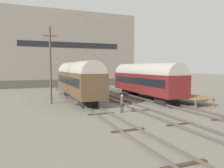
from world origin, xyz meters
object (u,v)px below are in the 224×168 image
train_car_maroon (145,79)px  train_car_brown (78,78)px  utility_pole (50,64)px  bench (183,91)px  person_worker (122,102)px

train_car_maroon → train_car_brown: bearing=165.0°
train_car_maroon → utility_pole: (-13.09, 0.64, 2.07)m
train_car_brown → bench: size_ratio=11.60×
person_worker → utility_pole: bearing=126.4°
train_car_maroon → train_car_brown: size_ratio=0.94×
train_car_maroon → person_worker: 10.48m
train_car_brown → person_worker: bearing=-77.5°
utility_pole → bench: bearing=-16.9°
train_car_maroon → utility_pole: utility_pole is taller
bench → person_worker: 10.75m
train_car_brown → person_worker: train_car_brown is taller
train_car_maroon → train_car_brown: train_car_brown is taller
bench → person_worker: bench is taller
train_car_brown → utility_pole: size_ratio=1.70×
train_car_brown → utility_pole: 4.64m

